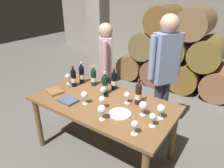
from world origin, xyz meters
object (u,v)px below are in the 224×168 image
(wine_bottle_2, at_px, (114,80))
(wine_glass_8, at_px, (68,77))
(leather_ledger, at_px, (68,100))
(taster_seated_left, at_px, (106,64))
(wine_bottle_5, at_px, (105,85))
(wine_bottle_0, at_px, (94,77))
(tasting_notebook, at_px, (54,91))
(wine_glass_5, at_px, (153,117))
(sommelier_presenting, at_px, (165,68))
(serving_plate, at_px, (120,114))
(wine_glass_9, at_px, (127,95))
(wine_glass_2, at_px, (135,125))
(wine_glass_6, at_px, (161,109))
(wine_bottle_4, at_px, (138,93))
(wine_glass_7, at_px, (103,90))
(wine_glass_3, at_px, (102,110))
(wine_glass_0, at_px, (84,95))
(wine_bottle_3, at_px, (73,78))
(wine_bottle_1, at_px, (82,74))
(wine_glass_1, at_px, (143,106))
(wine_glass_4, at_px, (102,100))
(dining_table, at_px, (103,108))

(wine_bottle_2, distance_m, wine_glass_8, 0.66)
(leather_ledger, height_order, taster_seated_left, taster_seated_left)
(wine_bottle_2, bearing_deg, wine_bottle_5, -93.85)
(wine_bottle_0, relative_size, wine_glass_8, 1.88)
(tasting_notebook, bearing_deg, wine_glass_5, 17.62)
(tasting_notebook, height_order, sommelier_presenting, sommelier_presenting)
(leather_ledger, relative_size, taster_seated_left, 0.14)
(wine_bottle_5, relative_size, serving_plate, 1.25)
(wine_glass_8, relative_size, wine_glass_9, 1.03)
(sommelier_presenting, bearing_deg, wine_glass_8, -151.09)
(wine_glass_2, relative_size, tasting_notebook, 0.65)
(wine_glass_6, distance_m, serving_plate, 0.43)
(wine_bottle_4, bearing_deg, wine_glass_7, -163.98)
(wine_glass_3, height_order, leather_ledger, wine_glass_3)
(wine_glass_2, relative_size, taster_seated_left, 0.09)
(wine_glass_0, distance_m, wine_glass_6, 0.86)
(wine_bottle_3, relative_size, wine_bottle_4, 0.94)
(tasting_notebook, xyz_separation_m, leather_ledger, (0.32, -0.07, 0.00))
(wine_bottle_4, relative_size, leather_ledger, 1.42)
(wine_bottle_4, xyz_separation_m, wine_glass_7, (-0.41, -0.12, -0.03))
(wine_glass_5, relative_size, sommelier_presenting, 0.08)
(wine_glass_6, distance_m, wine_glass_9, 0.45)
(wine_bottle_2, relative_size, wine_glass_9, 2.00)
(serving_plate, bearing_deg, wine_bottle_0, 149.34)
(wine_glass_2, xyz_separation_m, wine_glass_9, (-0.34, 0.44, 0.00))
(wine_bottle_1, distance_m, wine_glass_1, 1.11)
(wine_glass_4, relative_size, wine_glass_6, 0.94)
(wine_glass_0, distance_m, wine_glass_5, 0.82)
(sommelier_presenting, bearing_deg, wine_glass_1, -83.76)
(wine_glass_1, distance_m, serving_plate, 0.26)
(wine_bottle_1, relative_size, taster_seated_left, 0.20)
(wine_bottle_1, bearing_deg, wine_glass_9, -9.40)
(wine_glass_7, xyz_separation_m, tasting_notebook, (-0.61, -0.23, -0.09))
(wine_bottle_5, distance_m, wine_glass_8, 0.61)
(wine_glass_3, relative_size, tasting_notebook, 0.75)
(wine_bottle_2, height_order, leather_ledger, wine_bottle_2)
(wine_glass_1, height_order, wine_glass_7, wine_glass_1)
(wine_bottle_4, relative_size, sommelier_presenting, 0.18)
(wine_bottle_1, height_order, wine_glass_4, wine_bottle_1)
(wine_bottle_2, height_order, wine_glass_0, wine_bottle_2)
(wine_glass_2, bearing_deg, taster_seated_left, 136.09)
(sommelier_presenting, bearing_deg, wine_glass_3, -101.91)
(dining_table, relative_size, tasting_notebook, 7.73)
(wine_glass_8, height_order, tasting_notebook, wine_glass_8)
(taster_seated_left, bearing_deg, sommelier_presenting, 1.88)
(wine_glass_1, xyz_separation_m, serving_plate, (-0.20, -0.12, -0.11))
(wine_bottle_2, distance_m, wine_bottle_3, 0.55)
(wine_bottle_5, distance_m, wine_glass_1, 0.63)
(wine_bottle_2, relative_size, wine_glass_0, 1.88)
(tasting_notebook, bearing_deg, wine_glass_2, 8.50)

